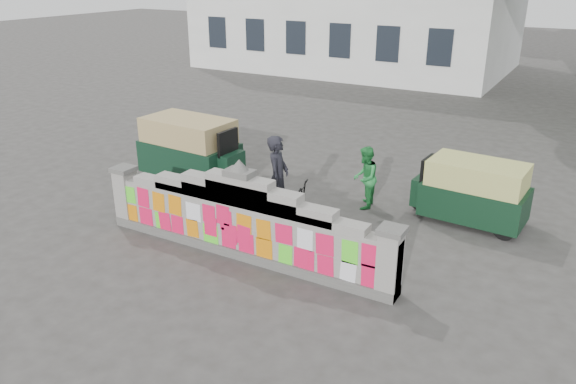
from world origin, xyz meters
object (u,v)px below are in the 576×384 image
object	(u,v)px
rickshaw_left	(191,148)
pedestrian	(365,178)
rickshaw_right	(472,191)
cyclist_rider	(278,189)
cyclist_bike	(278,205)

from	to	relation	value
rickshaw_left	pedestrian	bearing A→B (deg)	9.11
rickshaw_right	cyclist_rider	bearing A→B (deg)	38.56
pedestrian	cyclist_bike	bearing A→B (deg)	-43.03
cyclist_bike	pedestrian	xyz separation A→B (m)	(1.16, 2.01, 0.20)
rickshaw_right	pedestrian	bearing A→B (deg)	14.05
cyclist_rider	rickshaw_left	bearing A→B (deg)	52.16
cyclist_bike	cyclist_rider	size ratio (longest dim) A/B	1.12
rickshaw_left	cyclist_bike	bearing A→B (deg)	-19.90
cyclist_bike	rickshaw_right	size ratio (longest dim) A/B	0.80
cyclist_bike	pedestrian	size ratio (longest dim) A/B	1.40
cyclist_bike	rickshaw_left	bearing A→B (deg)	52.16
cyclist_rider	pedestrian	world-z (taller)	cyclist_rider
pedestrian	rickshaw_right	size ratio (longest dim) A/B	0.57
rickshaw_left	rickshaw_right	size ratio (longest dim) A/B	1.16
rickshaw_left	rickshaw_right	xyz separation A→B (m)	(7.09, 0.90, -0.12)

